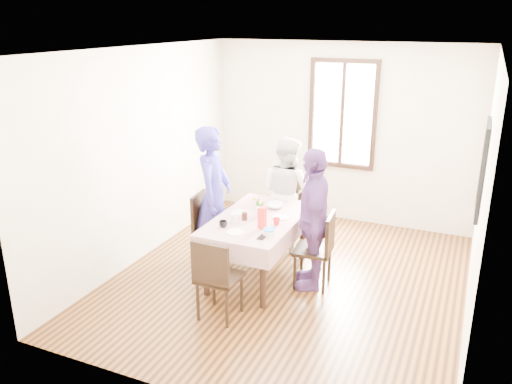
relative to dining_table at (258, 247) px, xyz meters
The scene contains 31 objects.
ground 0.54m from the dining_table, ahead, with size 4.50×4.50×0.00m, color black.
back_wall 2.52m from the dining_table, 80.45° to the left, with size 4.00×4.00×0.00m, color beige.
right_wall 2.58m from the dining_table, ahead, with size 4.50×4.50×0.00m, color beige.
window_frame 2.64m from the dining_table, 80.37° to the left, with size 1.02×0.06×1.62m, color black.
window_pane 2.65m from the dining_table, 80.41° to the left, with size 0.90×0.02×1.50m, color white.
art_poster 2.66m from the dining_table, ahead, with size 0.04×0.76×0.96m, color red.
dining_table is the anchor object (origin of this frame).
tablecloth 0.38m from the dining_table, ahead, with size 0.94×1.56×0.01m, color #570B1B.
chair_left 0.70m from the dining_table, 168.79° to the left, with size 0.42×0.42×0.91m, color black.
chair_right 0.69m from the dining_table, ahead, with size 0.42×0.42×0.91m, color black.
chair_far 1.00m from the dining_table, 90.00° to the left, with size 0.42×0.42×0.91m, color black.
chair_near 1.00m from the dining_table, 90.00° to the right, with size 0.42×0.42×0.91m, color black.
person_left 0.85m from the dining_table, 168.49° to the left, with size 0.65×0.43×1.78m, color #332B8E.
person_far 1.05m from the dining_table, 90.00° to the left, with size 0.75×0.58×1.53m, color silver.
person_right 0.81m from the dining_table, ahead, with size 0.98×0.41×1.67m, color #5D3675.
mug_black 0.65m from the dining_table, 120.12° to the right, with size 0.09×0.09×0.07m, color black.
mug_flag 0.53m from the dining_table, 22.64° to the right, with size 0.09×0.09×0.08m, color red.
mug_green 0.55m from the dining_table, 109.45° to the left, with size 0.10×0.10×0.08m, color #0C7226.
serving_bowl 0.57m from the dining_table, 79.89° to the left, with size 0.19×0.19×0.05m, color white.
juice_carton 0.60m from the dining_table, 57.51° to the right, with size 0.08×0.08×0.25m, color red.
butter_tub 0.68m from the dining_table, 53.42° to the right, with size 0.13×0.13×0.06m, color white.
jam_jar 0.47m from the dining_table, 131.70° to the right, with size 0.07×0.07×0.09m, color black.
drinking_glass 0.55m from the dining_table, 126.72° to the right, with size 0.08×0.08×0.11m, color silver.
smartphone 0.70m from the dining_table, 61.92° to the right, with size 0.07×0.14×0.01m, color black.
flower_vase 0.45m from the dining_table, 96.58° to the left, with size 0.07×0.07×0.14m, color silver.
plate_left 0.48m from the dining_table, 167.12° to the left, with size 0.20×0.20×0.01m, color white.
plate_right 0.48m from the dining_table, 22.66° to the left, with size 0.20×0.20×0.01m, color white.
plate_far 0.66m from the dining_table, 88.71° to the left, with size 0.20×0.20×0.01m, color white.
plate_near 0.65m from the dining_table, 94.90° to the right, with size 0.20×0.20×0.01m, color white.
butter_lid 0.70m from the dining_table, 53.42° to the right, with size 0.12×0.12×0.01m, color blue.
flower_bunch 0.57m from the dining_table, 96.58° to the left, with size 0.09×0.09×0.10m, color yellow, non-canonical shape.
Camera 1 is at (1.89, -5.29, 3.02)m, focal length 36.33 mm.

